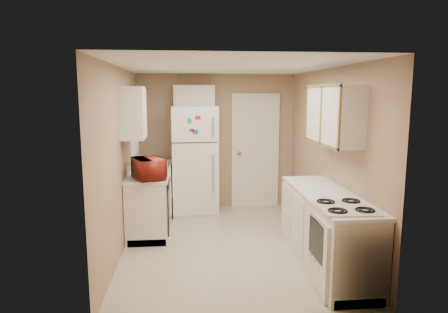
{
  "coord_description": "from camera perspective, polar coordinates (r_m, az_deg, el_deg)",
  "views": [
    {
      "loc": [
        -0.55,
        -5.22,
        2.06
      ],
      "look_at": [
        0.0,
        0.5,
        1.15
      ],
      "focal_mm": 32.0,
      "sensor_mm": 36.0,
      "label": 1
    }
  ],
  "objects": [
    {
      "name": "soap_bottle",
      "position": [
        6.68,
        -10.57,
        -0.29
      ],
      "size": [
        0.09,
        0.09,
        0.18
      ],
      "primitive_type": "imported",
      "rotation": [
        0.0,
        0.0,
        -0.08
      ],
      "color": "white",
      "rests_on": "left_counter"
    },
    {
      "name": "left_counter",
      "position": [
        6.35,
        -10.33,
        -5.83
      ],
      "size": [
        0.6,
        1.8,
        0.9
      ],
      "primitive_type": "cube",
      "color": "silver",
      "rests_on": "floor"
    },
    {
      "name": "dishwasher",
      "position": [
        5.74,
        -7.94,
        -6.95
      ],
      "size": [
        0.03,
        0.58,
        0.72
      ],
      "primitive_type": "cube",
      "color": "black",
      "rests_on": "floor"
    },
    {
      "name": "window_blinds",
      "position": [
        6.34,
        -12.86,
        4.61
      ],
      "size": [
        0.1,
        0.98,
        1.08
      ],
      "primitive_type": "cube",
      "color": "silver",
      "rests_on": "wall_left"
    },
    {
      "name": "wall_left",
      "position": [
        5.36,
        -14.55,
        -0.53
      ],
      "size": [
        3.8,
        3.8,
        0.0
      ],
      "primitive_type": "plane",
      "color": "tan",
      "rests_on": "floor"
    },
    {
      "name": "floor",
      "position": [
        5.64,
        0.5,
        -12.43
      ],
      "size": [
        3.8,
        3.8,
        0.0
      ],
      "primitive_type": "plane",
      "color": "beige",
      "rests_on": "ground"
    },
    {
      "name": "interior_door",
      "position": [
        7.26,
        4.48,
        0.74
      ],
      "size": [
        0.86,
        0.06,
        2.08
      ],
      "primitive_type": "cube",
      "color": "silver",
      "rests_on": "floor"
    },
    {
      "name": "upper_cabinet_left",
      "position": [
        5.49,
        -12.89,
        6.06
      ],
      "size": [
        0.3,
        0.45,
        0.7
      ],
      "primitive_type": "cube",
      "color": "silver",
      "rests_on": "wall_left"
    },
    {
      "name": "refrigerator",
      "position": [
        6.9,
        -4.32,
        -0.5
      ],
      "size": [
        0.82,
        0.8,
        1.85
      ],
      "primitive_type": "cube",
      "rotation": [
        0.0,
        0.0,
        0.08
      ],
      "color": "silver",
      "rests_on": "floor"
    },
    {
      "name": "right_counter",
      "position": [
        4.98,
        14.39,
        -10.14
      ],
      "size": [
        0.6,
        2.0,
        0.9
      ],
      "primitive_type": "cube",
      "color": "silver",
      "rests_on": "floor"
    },
    {
      "name": "wall_front",
      "position": [
        3.47,
        3.79,
        -5.35
      ],
      "size": [
        2.8,
        2.8,
        0.0
      ],
      "primitive_type": "plane",
      "color": "tan",
      "rests_on": "floor"
    },
    {
      "name": "wall_right",
      "position": [
        5.64,
        14.82,
        -0.08
      ],
      "size": [
        3.8,
        3.8,
        0.0
      ],
      "primitive_type": "plane",
      "color": "tan",
      "rests_on": "floor"
    },
    {
      "name": "sink",
      "position": [
        6.41,
        -10.32,
        -1.94
      ],
      "size": [
        0.54,
        0.74,
        0.16
      ],
      "primitive_type": "cube",
      "color": "gray",
      "rests_on": "left_counter"
    },
    {
      "name": "microwave",
      "position": [
        5.55,
        -10.74,
        -1.63
      ],
      "size": [
        0.59,
        0.46,
        0.35
      ],
      "primitive_type": "imported",
      "rotation": [
        0.0,
        0.0,
        1.96
      ],
      "color": "maroon",
      "rests_on": "left_counter"
    },
    {
      "name": "stove",
      "position": [
        4.47,
        16.54,
        -13.11
      ],
      "size": [
        0.58,
        0.7,
        0.81
      ],
      "primitive_type": "cube",
      "rotation": [
        0.0,
        0.0,
        -0.06
      ],
      "color": "silver",
      "rests_on": "floor"
    },
    {
      "name": "cabinet_over_fridge",
      "position": [
        6.97,
        -4.3,
        8.48
      ],
      "size": [
        0.7,
        0.3,
        0.4
      ],
      "primitive_type": "cube",
      "color": "silver",
      "rests_on": "wall_back"
    },
    {
      "name": "wall_back",
      "position": [
        7.19,
        -1.06,
        2.13
      ],
      "size": [
        2.8,
        2.8,
        0.0
      ],
      "primitive_type": "plane",
      "color": "tan",
      "rests_on": "floor"
    },
    {
      "name": "ceiling",
      "position": [
        5.26,
        0.53,
        12.71
      ],
      "size": [
        3.8,
        3.8,
        0.0
      ],
      "primitive_type": "plane",
      "color": "white",
      "rests_on": "floor"
    },
    {
      "name": "upper_cabinet_right",
      "position": [
        5.06,
        15.44,
        5.73
      ],
      "size": [
        0.3,
        1.2,
        0.7
      ],
      "primitive_type": "cube",
      "color": "silver",
      "rests_on": "wall_right"
    }
  ]
}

